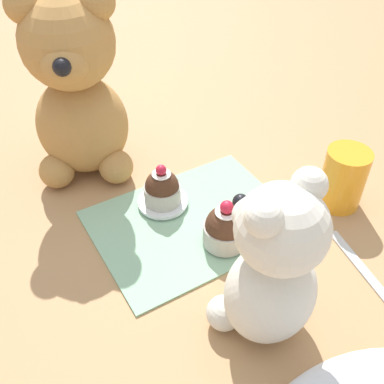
{
  "coord_description": "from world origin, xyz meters",
  "views": [
    {
      "loc": [
        0.23,
        0.38,
        0.45
      ],
      "look_at": [
        0.0,
        0.0,
        0.06
      ],
      "focal_mm": 42.0,
      "sensor_mm": 36.0,
      "label": 1
    }
  ],
  "objects_px": {
    "cupcake_near_tan_bear": "(162,189)",
    "teddy_bear_tan": "(76,91)",
    "teddy_bear_cream": "(272,268)",
    "cupcake_near_cream_bear": "(225,228)",
    "teaspoon": "(363,269)",
    "juice_glass": "(343,178)",
    "saucer_plate": "(163,202)"
  },
  "relations": [
    {
      "from": "cupcake_near_tan_bear",
      "to": "saucer_plate",
      "type": "bearing_deg",
      "value": -90.0
    },
    {
      "from": "teddy_bear_cream",
      "to": "saucer_plate",
      "type": "bearing_deg",
      "value": -100.76
    },
    {
      "from": "cupcake_near_cream_bear",
      "to": "saucer_plate",
      "type": "distance_m",
      "value": 0.11
    },
    {
      "from": "cupcake_near_tan_bear",
      "to": "teddy_bear_tan",
      "type": "bearing_deg",
      "value": -67.78
    },
    {
      "from": "cupcake_near_cream_bear",
      "to": "teaspoon",
      "type": "xyz_separation_m",
      "value": [
        -0.12,
        0.13,
        -0.03
      ]
    },
    {
      "from": "teddy_bear_cream",
      "to": "saucer_plate",
      "type": "height_order",
      "value": "teddy_bear_cream"
    },
    {
      "from": "teddy_bear_tan",
      "to": "teaspoon",
      "type": "height_order",
      "value": "teddy_bear_tan"
    },
    {
      "from": "teddy_bear_cream",
      "to": "juice_glass",
      "type": "distance_m",
      "value": 0.25
    },
    {
      "from": "teddy_bear_tan",
      "to": "saucer_plate",
      "type": "height_order",
      "value": "teddy_bear_tan"
    },
    {
      "from": "cupcake_near_tan_bear",
      "to": "teaspoon",
      "type": "relative_size",
      "value": 0.46
    },
    {
      "from": "teddy_bear_cream",
      "to": "teaspoon",
      "type": "height_order",
      "value": "teddy_bear_cream"
    },
    {
      "from": "saucer_plate",
      "to": "teaspoon",
      "type": "distance_m",
      "value": 0.28
    },
    {
      "from": "teddy_bear_tan",
      "to": "teaspoon",
      "type": "xyz_separation_m",
      "value": [
        -0.22,
        0.37,
        -0.13
      ]
    },
    {
      "from": "teaspoon",
      "to": "cupcake_near_tan_bear",
      "type": "bearing_deg",
      "value": -134.65
    },
    {
      "from": "teddy_bear_cream",
      "to": "teaspoon",
      "type": "xyz_separation_m",
      "value": [
        -0.15,
        0.01,
        -0.09
      ]
    },
    {
      "from": "teaspoon",
      "to": "saucer_plate",
      "type": "bearing_deg",
      "value": -134.65
    },
    {
      "from": "saucer_plate",
      "to": "juice_glass",
      "type": "distance_m",
      "value": 0.26
    },
    {
      "from": "saucer_plate",
      "to": "teaspoon",
      "type": "xyz_separation_m",
      "value": [
        -0.16,
        0.23,
        -0.01
      ]
    },
    {
      "from": "cupcake_near_tan_bear",
      "to": "teaspoon",
      "type": "height_order",
      "value": "cupcake_near_tan_bear"
    },
    {
      "from": "teddy_bear_cream",
      "to": "juice_glass",
      "type": "xyz_separation_m",
      "value": [
        -0.22,
        -0.1,
        -0.05
      ]
    },
    {
      "from": "juice_glass",
      "to": "saucer_plate",
      "type": "bearing_deg",
      "value": -28.85
    },
    {
      "from": "teddy_bear_tan",
      "to": "cupcake_near_cream_bear",
      "type": "distance_m",
      "value": 0.29
    },
    {
      "from": "teddy_bear_tan",
      "to": "saucer_plate",
      "type": "relative_size",
      "value": 3.87
    },
    {
      "from": "saucer_plate",
      "to": "teaspoon",
      "type": "height_order",
      "value": "saucer_plate"
    },
    {
      "from": "teddy_bear_cream",
      "to": "teddy_bear_tan",
      "type": "xyz_separation_m",
      "value": [
        0.06,
        -0.37,
        0.04
      ]
    },
    {
      "from": "cupcake_near_tan_bear",
      "to": "teddy_bear_cream",
      "type": "bearing_deg",
      "value": 91.55
    },
    {
      "from": "teddy_bear_tan",
      "to": "juice_glass",
      "type": "bearing_deg",
      "value": -19.31
    },
    {
      "from": "juice_glass",
      "to": "teddy_bear_tan",
      "type": "bearing_deg",
      "value": -43.23
    },
    {
      "from": "saucer_plate",
      "to": "teddy_bear_cream",
      "type": "bearing_deg",
      "value": 91.55
    },
    {
      "from": "cupcake_near_cream_bear",
      "to": "teaspoon",
      "type": "distance_m",
      "value": 0.18
    },
    {
      "from": "saucer_plate",
      "to": "cupcake_near_cream_bear",
      "type": "bearing_deg",
      "value": 108.09
    },
    {
      "from": "teddy_bear_tan",
      "to": "cupcake_near_cream_bear",
      "type": "height_order",
      "value": "teddy_bear_tan"
    }
  ]
}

